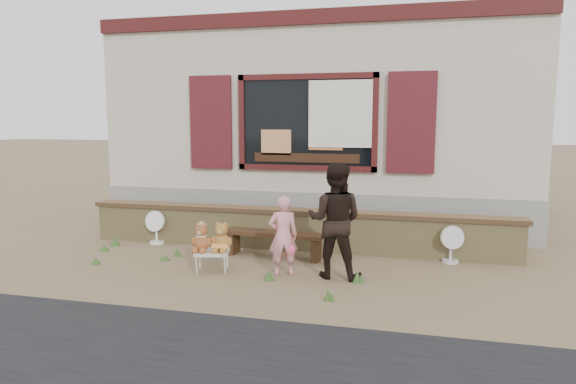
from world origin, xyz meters
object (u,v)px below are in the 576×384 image
(teddy_bear_right, at_px, (222,236))
(child, at_px, (283,236))
(bench, at_px, (274,239))
(folding_chair, at_px, (212,253))
(teddy_bear_left, at_px, (202,237))
(adult, at_px, (335,220))

(teddy_bear_right, height_order, child, child)
(bench, bearing_deg, teddy_bear_right, -115.38)
(folding_chair, bearing_deg, bench, 39.54)
(bench, xyz_separation_m, teddy_bear_right, (-0.51, -0.87, 0.20))
(bench, distance_m, child, 0.97)
(bench, height_order, teddy_bear_left, teddy_bear_left)
(bench, distance_m, teddy_bear_right, 1.03)
(bench, height_order, child, child)
(folding_chair, height_order, teddy_bear_right, teddy_bear_right)
(teddy_bear_left, xyz_separation_m, adult, (1.84, 0.18, 0.29))
(folding_chair, xyz_separation_m, teddy_bear_right, (0.14, 0.04, 0.24))
(folding_chair, bearing_deg, teddy_bear_left, 180.00)
(folding_chair, distance_m, teddy_bear_right, 0.28)
(bench, relative_size, folding_chair, 2.88)
(folding_chair, distance_m, adult, 1.79)
(teddy_bear_right, xyz_separation_m, child, (0.88, 0.01, 0.06))
(folding_chair, xyz_separation_m, teddy_bear_left, (-0.14, -0.04, 0.23))
(child, bearing_deg, adult, 167.53)
(adult, bearing_deg, teddy_bear_right, 7.64)
(child, bearing_deg, teddy_bear_left, -15.81)
(child, xyz_separation_m, adult, (0.69, 0.09, 0.23))
(teddy_bear_left, height_order, child, child)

